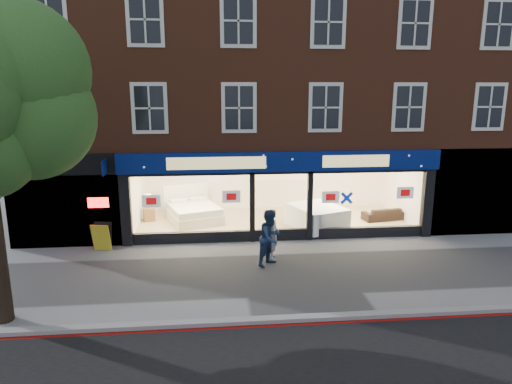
{
  "coord_description": "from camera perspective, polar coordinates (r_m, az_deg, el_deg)",
  "views": [
    {
      "loc": [
        -2.43,
        -12.75,
        5.44
      ],
      "look_at": [
        -0.97,
        2.5,
        1.96
      ],
      "focal_mm": 32.0,
      "sensor_mm": 36.0,
      "label": 1
    }
  ],
  "objects": [
    {
      "name": "sofa",
      "position": [
        19.73,
        15.62,
        -2.63
      ],
      "size": [
        1.82,
        0.97,
        0.51
      ],
      "primitive_type": "imported",
      "rotation": [
        0.0,
        0.0,
        3.32
      ],
      "color": "black",
      "rests_on": "showroom_floor"
    },
    {
      "name": "building",
      "position": [
        19.87,
        1.57,
        16.35
      ],
      "size": [
        19.0,
        8.26,
        10.3
      ],
      "color": "brown",
      "rests_on": "ground"
    },
    {
      "name": "kerb_stone",
      "position": [
        11.48,
        7.66,
        -15.27
      ],
      "size": [
        60.0,
        0.25,
        0.12
      ],
      "primitive_type": "cube",
      "color": "gray",
      "rests_on": "ground"
    },
    {
      "name": "showroom_floor",
      "position": [
        18.95,
        2.12,
        -3.74
      ],
      "size": [
        11.0,
        4.5,
        0.1
      ],
      "primitive_type": "cube",
      "color": "tan",
      "rests_on": "ground"
    },
    {
      "name": "a_board",
      "position": [
        16.53,
        -18.7,
        -5.33
      ],
      "size": [
        0.7,
        0.52,
        0.98
      ],
      "primitive_type": "cube",
      "rotation": [
        0.0,
        0.0,
        -0.19
      ],
      "color": "gold",
      "rests_on": "ground"
    },
    {
      "name": "pedestrian_grey",
      "position": [
        14.83,
        2.12,
        -5.3
      ],
      "size": [
        0.4,
        0.61,
        1.67
      ],
      "primitive_type": "imported",
      "rotation": [
        0.0,
        0.0,
        1.57
      ],
      "color": "#A3A5AA",
      "rests_on": "ground"
    },
    {
      "name": "bedside_table",
      "position": [
        19.36,
        -13.22,
        -2.71
      ],
      "size": [
        0.55,
        0.55,
        0.55
      ],
      "primitive_type": "cube",
      "rotation": [
        0.0,
        0.0,
        0.27
      ],
      "color": "brown",
      "rests_on": "showroom_floor"
    },
    {
      "name": "mattress_stack",
      "position": [
        18.11,
        7.6,
        -3.07
      ],
      "size": [
        2.34,
        2.6,
        0.84
      ],
      "rotation": [
        0.0,
        0.0,
        0.37
      ],
      "color": "white",
      "rests_on": "showroom_floor"
    },
    {
      "name": "ground",
      "position": [
        14.07,
        4.97,
        -9.99
      ],
      "size": [
        120.0,
        120.0,
        0.0
      ],
      "primitive_type": "plane",
      "color": "gray",
      "rests_on": "ground"
    },
    {
      "name": "pedestrian_blue",
      "position": [
        14.31,
        1.81,
        -5.72
      ],
      "size": [
        1.1,
        1.1,
        1.79
      ],
      "primitive_type": "imported",
      "rotation": [
        0.0,
        0.0,
        0.79
      ],
      "color": "navy",
      "rests_on": "ground"
    },
    {
      "name": "display_bed",
      "position": [
        19.04,
        -7.87,
        -2.46
      ],
      "size": [
        2.58,
        2.83,
        1.32
      ],
      "rotation": [
        0.0,
        0.0,
        0.33
      ],
      "color": "beige",
      "rests_on": "showroom_floor"
    },
    {
      "name": "kerb_line",
      "position": [
        11.34,
        7.89,
        -15.98
      ],
      "size": [
        60.0,
        0.1,
        0.01
      ],
      "primitive_type": "cube",
      "color": "#8C0A07",
      "rests_on": "ground"
    }
  ]
}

